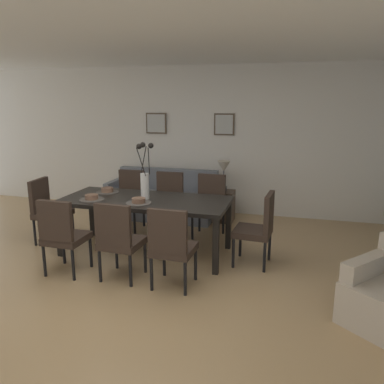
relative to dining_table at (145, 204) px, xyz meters
The scene contains 24 objects.
ground_plane 1.25m from the dining_table, 79.71° to the right, with size 9.00×9.00×0.00m, color tan.
back_wall_panel 2.31m from the dining_table, 85.14° to the left, with size 9.00×0.10×2.60m, color silver.
ceiling_panel 2.08m from the dining_table, 73.53° to the right, with size 9.00×7.20×0.08m, color white.
dining_table is the anchor object (origin of this frame).
dining_chair_near_left 1.13m from the dining_table, 126.73° to the right, with size 0.45×0.45×0.92m.
dining_chair_near_right 1.12m from the dining_table, 125.49° to the left, with size 0.45×0.45×0.92m.
dining_chair_far_left 0.88m from the dining_table, 88.36° to the right, with size 0.46×0.46×0.92m.
dining_chair_far_right 0.91m from the dining_table, 89.54° to the left, with size 0.46×0.46×0.92m.
dining_chair_mid_left 1.12m from the dining_table, 53.78° to the right, with size 0.45×0.45×0.92m.
dining_chair_mid_right 1.12m from the dining_table, 53.25° to the left, with size 0.45×0.45×0.92m.
dining_chair_head_west 1.51m from the dining_table, behind, with size 0.47×0.47×0.92m.
dining_chair_head_east 1.50m from the dining_table, ahead, with size 0.47×0.47×0.92m.
centerpiece_vase 0.35m from the dining_table, 55.35° to the left, with size 0.21×0.23×0.73m.
placemat_near_left 0.70m from the dining_table, 161.85° to the right, with size 0.32×0.32×0.01m, color #4C4742.
bowl_near_left 0.70m from the dining_table, 161.85° to the right, with size 0.17×0.17×0.07m.
placemat_near_right 0.70m from the dining_table, 161.85° to the left, with size 0.32×0.32×0.01m, color #4C4742.
bowl_near_right 0.70m from the dining_table, 161.85° to the left, with size 0.17×0.17×0.07m.
placemat_far_left 0.23m from the dining_table, 90.00° to the right, with size 0.32×0.32×0.01m, color #4C4742.
bowl_far_left 0.24m from the dining_table, 90.00° to the right, with size 0.17×0.17×0.07m.
sofa 1.74m from the dining_table, 101.76° to the left, with size 1.83×0.84×0.80m.
side_table 1.84m from the dining_table, 65.98° to the left, with size 0.36×0.36×0.52m, color #3D2D23.
table_lamp 1.81m from the dining_table, 65.98° to the left, with size 0.22×0.22×0.51m.
framed_picture_left 2.42m from the dining_table, 106.38° to the left, with size 0.39×0.03×0.37m.
framed_picture_center 2.42m from the dining_table, 73.62° to the left, with size 0.36×0.03×0.38m.
Camera 1 is at (1.70, -3.51, 1.99)m, focal length 35.96 mm.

